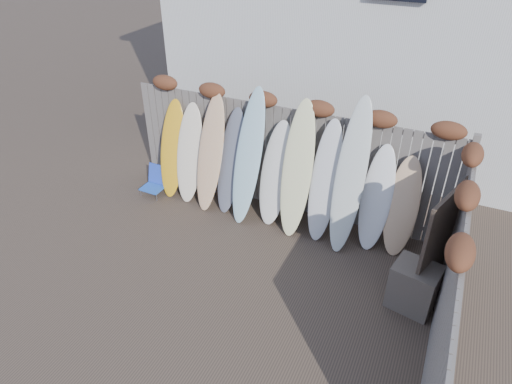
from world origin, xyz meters
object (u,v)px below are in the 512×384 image
at_px(beach_chair, 155,181).
at_px(surfboard_0, 172,149).
at_px(wooden_crate, 414,287).
at_px(lattice_panel, 439,244).

bearing_deg(beach_chair, surfboard_0, 36.22).
xyz_separation_m(wooden_crate, lattice_panel, (0.19, 0.41, 0.53)).
height_order(wooden_crate, surfboard_0, surfboard_0).
relative_size(beach_chair, surfboard_0, 0.29).
distance_m(beach_chair, lattice_panel, 5.37).
distance_m(wooden_crate, surfboard_0, 4.98).
height_order(beach_chair, surfboard_0, surfboard_0).
bearing_deg(lattice_panel, surfboard_0, -170.91).
bearing_deg(lattice_panel, wooden_crate, -96.55).
height_order(beach_chair, wooden_crate, wooden_crate).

